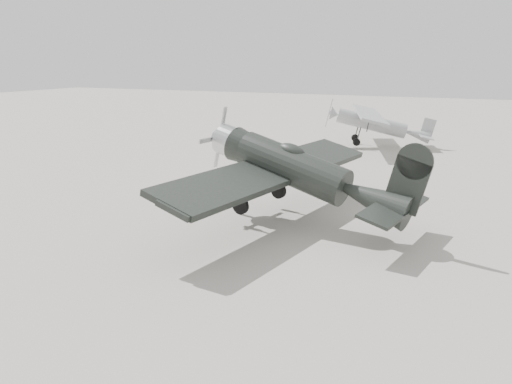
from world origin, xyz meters
TOP-DOWN VIEW (x-y plane):
  - ground at (0.00, 0.00)m, footprint 160.00×160.00m
  - lowwing_monoplane at (3.08, 4.98)m, footprint 9.26×12.87m
  - highwing_monoplane at (2.00, 24.97)m, footprint 7.98×11.10m

SIDE VIEW (x-z plane):
  - ground at x=0.00m, z-range 0.00..0.00m
  - highwing_monoplane at x=2.00m, z-range 0.40..3.55m
  - lowwing_monoplane at x=3.08m, z-range 0.12..4.25m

